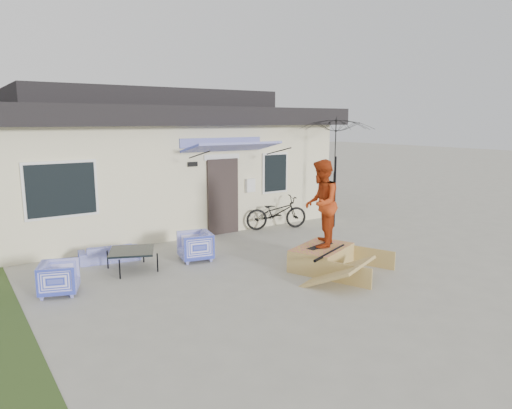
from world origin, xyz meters
TOP-DOWN VIEW (x-y plane):
  - ground at (0.00, 0.00)m, footprint 90.00×90.00m
  - house at (0.00, 7.99)m, footprint 10.80×8.49m
  - loveseat at (-2.43, 3.67)m, footprint 1.37×0.61m
  - armchair_left at (-3.81, 2.15)m, footprint 0.80×0.82m
  - armchair_right at (-0.80, 2.64)m, footprint 0.79×0.82m
  - coffee_table at (-2.24, 2.74)m, footprint 1.18×1.18m
  - bicycle at (2.58, 4.09)m, footprint 1.94×1.17m
  - patio_umbrella at (4.19, 3.35)m, footprint 2.65×2.54m
  - skate_ramp at (1.21, 0.61)m, footprint 1.96×2.21m
  - skateboard at (1.19, 0.65)m, footprint 0.76×0.35m
  - skater at (1.19, 0.65)m, footprint 1.14×1.13m

SIDE VIEW (x-z plane):
  - ground at x=0.00m, z-range 0.00..0.00m
  - coffee_table at x=-2.24m, z-range 0.00..0.44m
  - skate_ramp at x=1.21m, z-range 0.00..0.46m
  - loveseat at x=-2.43m, z-range 0.00..0.52m
  - armchair_left at x=-3.81m, z-range 0.00..0.67m
  - armchair_right at x=-0.80m, z-range 0.00..0.72m
  - skateboard at x=1.19m, z-range 0.46..0.50m
  - bicycle at x=2.58m, z-range 0.00..1.17m
  - skater at x=1.19m, z-range 0.50..2.36m
  - patio_umbrella at x=4.19m, z-range 0.65..2.85m
  - house at x=0.00m, z-range -0.11..3.99m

